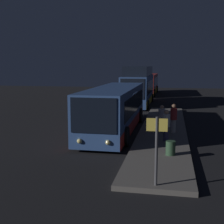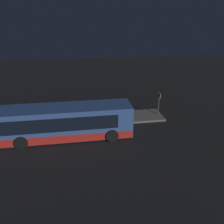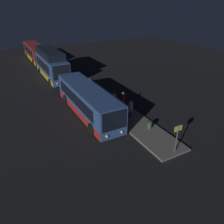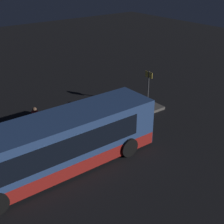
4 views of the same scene
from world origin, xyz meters
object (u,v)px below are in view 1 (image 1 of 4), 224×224
(bus_third, at_px, (147,84))
(passenger_waiting, at_px, (162,117))
(passenger_boarding, at_px, (166,124))
(passenger_with_bags, at_px, (174,117))
(bus_second, at_px, (138,88))
(bus_lead, at_px, (115,109))
(trash_bin, at_px, (171,148))
(suitcase, at_px, (161,123))
(sign_post, at_px, (157,143))

(bus_third, xyz_separation_m, passenger_waiting, (26.49, 3.02, -0.43))
(passenger_boarding, xyz_separation_m, passenger_with_bags, (-2.15, 0.41, 0.04))
(bus_second, bearing_deg, bus_lead, 0.00)
(passenger_with_bags, height_order, trash_bin, passenger_with_bags)
(trash_bin, bearing_deg, suitcase, -173.48)
(sign_post, bearing_deg, passenger_boarding, 178.40)
(bus_third, height_order, passenger_waiting, bus_third)
(passenger_with_bags, bearing_deg, trash_bin, 80.08)
(passenger_boarding, relative_size, suitcase, 1.88)
(passenger_waiting, distance_m, suitcase, 0.75)
(bus_second, xyz_separation_m, passenger_with_bags, (14.69, 3.75, -0.70))
(bus_lead, height_order, passenger_with_bags, bus_lead)
(bus_third, distance_m, passenger_waiting, 26.66)
(passenger_boarding, relative_size, sign_post, 0.72)
(passenger_waiting, bearing_deg, passenger_boarding, 49.01)
(bus_lead, xyz_separation_m, trash_bin, (5.67, 3.62, -0.90))
(bus_lead, height_order, bus_third, bus_third)
(passenger_boarding, bearing_deg, sign_post, 130.17)
(bus_third, bearing_deg, passenger_with_bags, 7.88)
(passenger_with_bags, distance_m, sign_post, 8.70)
(passenger_boarding, height_order, passenger_with_bags, passenger_with_bags)
(passenger_boarding, xyz_separation_m, suitcase, (-3.29, -0.41, -0.57))
(passenger_waiting, xyz_separation_m, suitcase, (-0.55, -0.09, -0.50))
(trash_bin, bearing_deg, sign_post, -6.94)
(bus_lead, bearing_deg, sign_post, 18.48)
(bus_lead, bearing_deg, trash_bin, 32.55)
(sign_post, bearing_deg, suitcase, -178.68)
(bus_third, xyz_separation_m, passenger_boarding, (29.22, 3.34, -0.36))
(bus_lead, relative_size, passenger_waiting, 7.14)
(bus_second, distance_m, passenger_boarding, 17.19)
(passenger_boarding, bearing_deg, suitcase, -41.13)
(bus_third, relative_size, passenger_with_bags, 6.39)
(sign_post, bearing_deg, bus_third, -174.95)
(passenger_boarding, distance_m, passenger_with_bags, 2.19)
(bus_second, bearing_deg, sign_post, 7.70)
(bus_lead, height_order, bus_second, bus_second)
(passenger_waiting, bearing_deg, bus_second, -125.50)
(bus_lead, xyz_separation_m, passenger_boarding, (2.94, 3.34, -0.32))
(bus_third, bearing_deg, suitcase, 6.45)
(suitcase, bearing_deg, passenger_boarding, 7.10)
(bus_lead, bearing_deg, passenger_waiting, 86.12)
(passenger_boarding, distance_m, suitcase, 3.36)
(sign_post, bearing_deg, passenger_waiting, -179.17)
(bus_second, height_order, passenger_waiting, bus_second)
(bus_second, bearing_deg, bus_third, -180.00)
(passenger_waiting, distance_m, passenger_with_bags, 0.94)
(passenger_boarding, distance_m, sign_post, 6.54)
(bus_second, relative_size, suitcase, 11.31)
(passenger_waiting, bearing_deg, bus_third, -131.08)
(bus_lead, bearing_deg, suitcase, 96.72)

